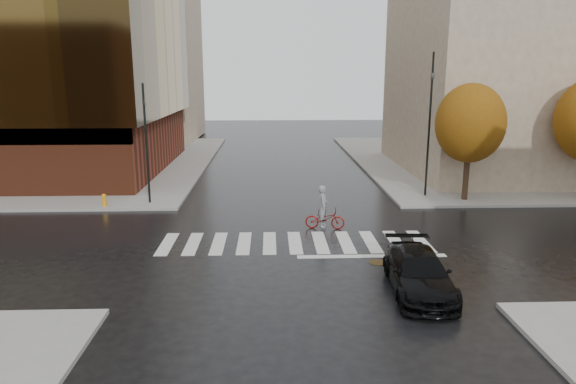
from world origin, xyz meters
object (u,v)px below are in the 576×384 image
(traffic_light_nw, at_px, (146,137))
(traffic_light_ne, at_px, (430,114))
(cyclist, at_px, (324,214))
(sedan, at_px, (419,272))
(fire_hydrant, at_px, (104,199))

(traffic_light_nw, height_order, traffic_light_ne, traffic_light_ne)
(cyclist, xyz_separation_m, traffic_light_nw, (-9.22, 4.80, 3.06))
(sedan, xyz_separation_m, traffic_light_ne, (4.18, 13.19, 4.23))
(cyclist, bearing_deg, traffic_light_ne, -38.40)
(cyclist, bearing_deg, sedan, -152.10)
(traffic_light_nw, relative_size, fire_hydrant, 9.33)
(sedan, relative_size, traffic_light_ne, 0.57)
(traffic_light_nw, bearing_deg, cyclist, 45.94)
(cyclist, height_order, traffic_light_nw, traffic_light_nw)
(traffic_light_nw, bearing_deg, fire_hydrant, -86.99)
(traffic_light_ne, distance_m, fire_hydrant, 18.68)
(traffic_light_nw, xyz_separation_m, fire_hydrant, (-2.24, -0.80, -3.24))
(traffic_light_ne, xyz_separation_m, fire_hydrant, (-18.06, -1.96, -4.37))
(sedan, height_order, traffic_light_nw, traffic_light_nw)
(sedan, relative_size, cyclist, 2.23)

